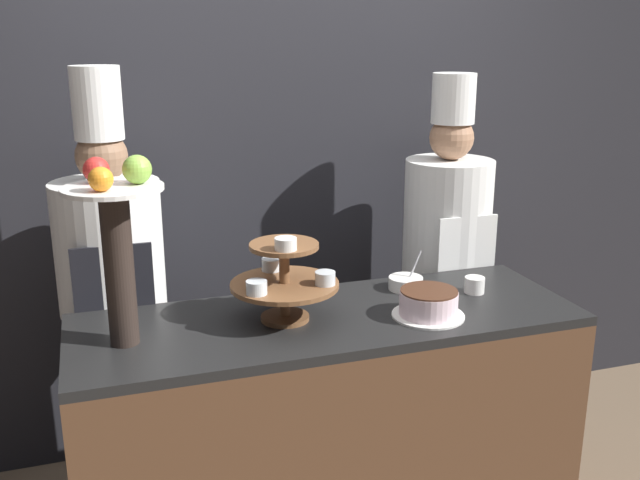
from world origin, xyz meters
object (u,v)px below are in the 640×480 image
tiered_stand (285,278)px  chef_left (113,286)px  chef_center_left (446,252)px  serving_bowl_far (406,283)px  fruit_pedestal (117,233)px  cup_white (474,285)px  cake_round (429,304)px

tiered_stand → chef_left: chef_left is taller
chef_left → chef_center_left: size_ratio=1.03×
chef_left → chef_center_left: chef_left is taller
serving_bowl_far → chef_left: 1.14m
fruit_pedestal → chef_left: 0.62m
tiered_stand → serving_bowl_far: 0.57m
tiered_stand → chef_center_left: (0.88, 0.49, -0.14)m
tiered_stand → cup_white: 0.77m
chef_center_left → chef_left: bearing=180.0°
chef_left → cake_round: bearing=-30.7°
chef_center_left → tiered_stand: bearing=-150.9°
tiered_stand → fruit_pedestal: fruit_pedestal is taller
cup_white → tiered_stand: bearing=-177.4°
tiered_stand → cup_white: bearing=2.6°
tiered_stand → cup_white: (0.76, 0.04, -0.12)m
cup_white → chef_center_left: chef_center_left is taller
serving_bowl_far → chef_left: size_ratio=0.09×
cup_white → chef_left: chef_left is taller
chef_left → fruit_pedestal: bearing=-88.1°
chef_left → chef_center_left: (1.44, -0.00, -0.00)m
tiered_stand → chef_center_left: bearing=29.1°
tiered_stand → cake_round: tiered_stand is taller
fruit_pedestal → cup_white: size_ratio=7.90×
cake_round → serving_bowl_far: (0.04, 0.28, -0.02)m
tiered_stand → chef_center_left: chef_center_left is taller
tiered_stand → cup_white: size_ratio=4.90×
serving_bowl_far → chef_center_left: 0.49m
cake_round → serving_bowl_far: size_ratio=1.69×
cup_white → serving_bowl_far: serving_bowl_far is taller
fruit_pedestal → serving_bowl_far: 1.13m
fruit_pedestal → chef_center_left: 1.55m
serving_bowl_far → cake_round: bearing=-98.6°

